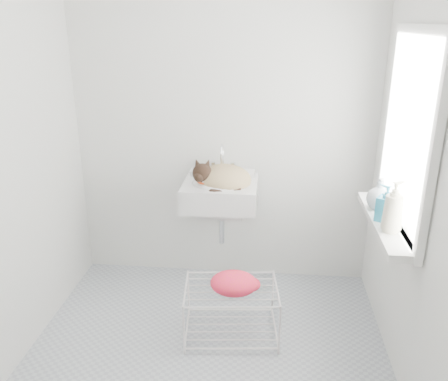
# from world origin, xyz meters

# --- Properties ---
(floor) EXTENTS (2.20, 2.00, 0.02)m
(floor) POSITION_xyz_m (0.00, 0.00, 0.00)
(floor) COLOR #A4ACB2
(floor) RESTS_ON ground
(back_wall) EXTENTS (2.20, 0.02, 2.50)m
(back_wall) POSITION_xyz_m (0.00, 1.00, 1.25)
(back_wall) COLOR silver
(back_wall) RESTS_ON ground
(right_wall) EXTENTS (0.02, 2.00, 2.50)m
(right_wall) POSITION_xyz_m (1.10, 0.00, 1.25)
(right_wall) COLOR silver
(right_wall) RESTS_ON ground
(left_wall) EXTENTS (0.02, 2.00, 2.50)m
(left_wall) POSITION_xyz_m (-1.10, 0.00, 1.25)
(left_wall) COLOR silver
(left_wall) RESTS_ON ground
(window_glass) EXTENTS (0.01, 0.80, 1.00)m
(window_glass) POSITION_xyz_m (1.09, 0.20, 1.35)
(window_glass) COLOR white
(window_glass) RESTS_ON right_wall
(window_frame) EXTENTS (0.04, 0.90, 1.10)m
(window_frame) POSITION_xyz_m (1.07, 0.20, 1.35)
(window_frame) COLOR white
(window_frame) RESTS_ON right_wall
(windowsill) EXTENTS (0.16, 0.88, 0.04)m
(windowsill) POSITION_xyz_m (1.01, 0.20, 0.83)
(windowsill) COLOR white
(windowsill) RESTS_ON right_wall
(sink) EXTENTS (0.51, 0.45, 0.21)m
(sink) POSITION_xyz_m (0.00, 0.74, 0.85)
(sink) COLOR white
(sink) RESTS_ON back_wall
(faucet) EXTENTS (0.19, 0.13, 0.19)m
(faucet) POSITION_xyz_m (0.00, 0.92, 0.99)
(faucet) COLOR silver
(faucet) RESTS_ON sink
(cat) EXTENTS (0.41, 0.33, 0.25)m
(cat) POSITION_xyz_m (0.02, 0.72, 0.89)
(cat) COLOR tan
(cat) RESTS_ON sink
(wire_rack) EXTENTS (0.61, 0.46, 0.34)m
(wire_rack) POSITION_xyz_m (0.13, 0.20, 0.15)
(wire_rack) COLOR silver
(wire_rack) RESTS_ON floor
(towel) EXTENTS (0.29, 0.21, 0.12)m
(towel) POSITION_xyz_m (0.15, 0.16, 0.37)
(towel) COLOR #D1480F
(towel) RESTS_ON wire_rack
(bottle_a) EXTENTS (0.12, 0.12, 0.24)m
(bottle_a) POSITION_xyz_m (1.00, 0.04, 0.85)
(bottle_a) COLOR #EFE8C7
(bottle_a) RESTS_ON windowsill
(bottle_b) EXTENTS (0.13, 0.13, 0.21)m
(bottle_b) POSITION_xyz_m (1.00, 0.18, 0.85)
(bottle_b) COLOR teal
(bottle_b) RESTS_ON windowsill
(bottle_c) EXTENTS (0.17, 0.17, 0.19)m
(bottle_c) POSITION_xyz_m (1.00, 0.36, 0.85)
(bottle_c) COLOR #B8BEC5
(bottle_c) RESTS_ON windowsill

